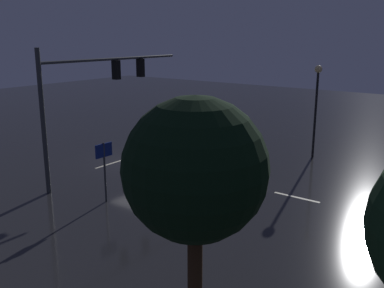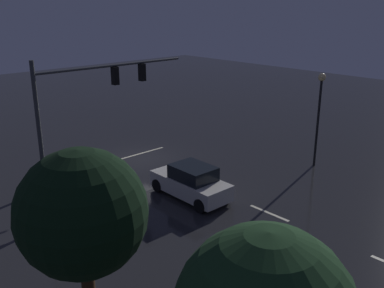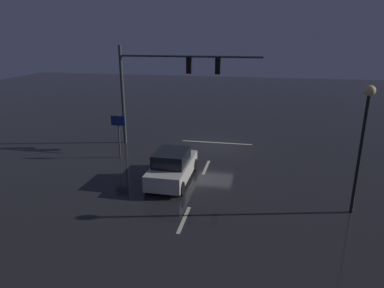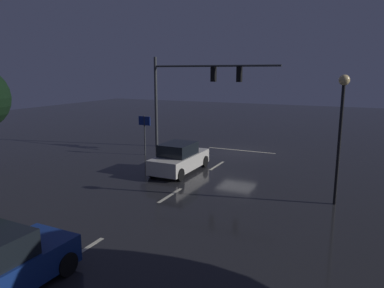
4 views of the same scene
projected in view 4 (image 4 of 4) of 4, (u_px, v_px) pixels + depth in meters
ground_plane at (238, 153)px, 25.80m from camera, size 80.00×80.00×0.00m
traffic_signal_assembly at (193, 85)px, 25.96m from camera, size 9.39×0.47×6.70m
lane_dash_far at (217, 166)px, 22.24m from camera, size 0.16×2.20×0.01m
lane_dash_mid at (170, 195)px, 16.91m from camera, size 0.16×2.20×0.01m
lane_dash_near at (80, 252)px, 11.58m from camera, size 0.16×2.20×0.01m
stop_bar at (241, 150)px, 26.54m from camera, size 5.00×0.16×0.01m
car_approaching at (179, 158)px, 20.72m from camera, size 1.94×4.39×1.70m
street_lamp_left_kerb at (341, 116)px, 15.05m from camera, size 0.44×0.44×5.52m
route_sign at (145, 127)px, 24.74m from camera, size 0.90×0.09×2.72m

